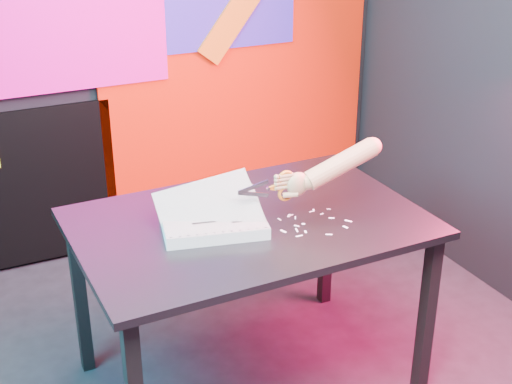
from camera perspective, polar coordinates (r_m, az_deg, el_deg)
room at (r=2.37m, az=-1.05°, el=9.40°), size 3.01×3.01×2.71m
backdrop at (r=3.82m, az=-9.51°, el=8.81°), size 2.88×0.05×2.08m
work_table at (r=2.74m, az=-0.56°, el=-3.73°), size 1.32×0.89×0.75m
printout_stack at (r=2.64m, az=-3.47°, el=-2.40°), size 0.43×0.35×0.20m
scissors at (r=2.63m, az=2.09°, el=0.45°), size 0.22×0.03×0.12m
hand_forearm at (r=2.69m, az=6.22°, el=2.00°), size 0.42×0.11×0.19m
paper_clippings at (r=2.69m, az=4.41°, el=-2.50°), size 0.28×0.22×0.00m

